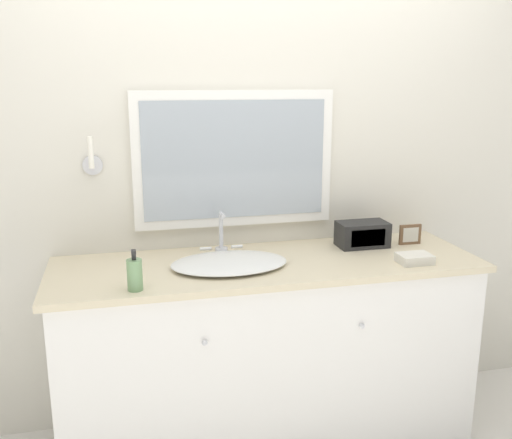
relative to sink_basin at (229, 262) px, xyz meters
The scene contains 7 objects.
wall_back 0.54m from the sink_basin, 63.02° to the left, with size 8.00×0.18×2.55m.
vanity_counter 0.50m from the sink_basin, ahead, with size 1.95×0.62×0.90m.
sink_basin is the anchor object (origin of this frame).
soap_bottle 0.46m from the sink_basin, 154.00° to the right, with size 0.06×0.06×0.17m.
appliance_box 0.72m from the sink_basin, 11.73° to the left, with size 0.24×0.14×0.12m.
picture_frame 0.96m from the sink_basin, ahead, with size 0.12×0.01×0.10m.
hand_towel_near_sink 0.84m from the sink_basin, 10.52° to the right, with size 0.15×0.11×0.04m.
Camera 1 is at (-0.63, -2.06, 1.71)m, focal length 40.00 mm.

